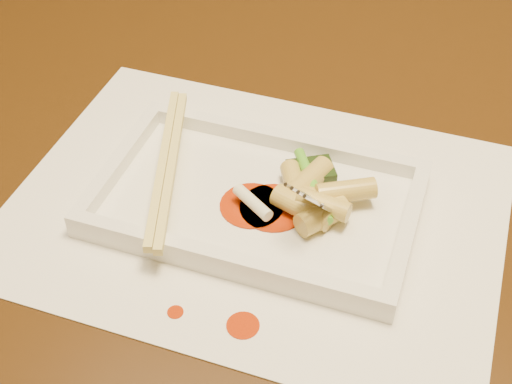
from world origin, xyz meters
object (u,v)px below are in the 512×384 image
(table, at_px, (221,169))
(placemat, at_px, (256,208))
(chopstick_a, at_px, (163,163))
(fork, at_px, (353,135))
(plate_base, at_px, (256,204))

(table, height_order, placemat, placemat)
(placemat, height_order, chopstick_a, chopstick_a)
(chopstick_a, bearing_deg, placemat, 0.00)
(table, bearing_deg, fork, -37.79)
(table, xyz_separation_m, plate_base, (0.09, -0.14, 0.11))
(placemat, relative_size, chopstick_a, 2.07)
(placemat, distance_m, fork, 0.11)
(placemat, relative_size, fork, 2.86)
(table, distance_m, chopstick_a, 0.19)
(chopstick_a, bearing_deg, fork, 6.75)
(placemat, distance_m, chopstick_a, 0.09)
(table, distance_m, plate_base, 0.20)
(table, distance_m, placemat, 0.20)
(plate_base, xyz_separation_m, fork, (0.07, 0.02, 0.08))
(chopstick_a, distance_m, fork, 0.16)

